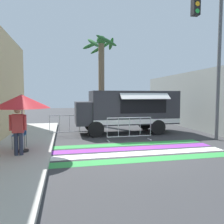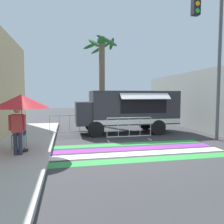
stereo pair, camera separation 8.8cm
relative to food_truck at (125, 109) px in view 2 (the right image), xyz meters
The scene contains 11 objects.
ground_plane 4.01m from the food_truck, 99.07° to the right, with size 60.00×60.00×0.00m, color #38383A.
concrete_wall_right 4.59m from the food_truck, ahead, with size 0.20×16.00×3.57m.
crosswalk_painted 4.20m from the food_truck, 98.60° to the right, with size 6.40×2.84×0.01m.
food_truck is the anchor object (origin of this frame).
traffic_signal_pole 5.21m from the food_truck, 42.92° to the right, with size 3.85×0.29×6.88m.
patio_umbrella 6.02m from the food_truck, 141.57° to the right, with size 1.88×1.88×1.96m.
folding_chair 5.83m from the food_truck, 148.00° to the right, with size 0.44×0.44×0.96m.
vendor_person 6.33m from the food_truck, 138.75° to the right, with size 0.53×0.21×1.57m.
barricade_front 2.22m from the food_truck, 100.39° to the right, with size 2.12×0.44×1.08m.
barricade_side 3.16m from the food_truck, behind, with size 2.02×0.44×1.08m.
palm_tree 3.99m from the food_truck, 106.69° to the left, with size 2.30×2.38×6.00m.
Camera 2 is at (-2.60, -7.90, 2.06)m, focal length 35.00 mm.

